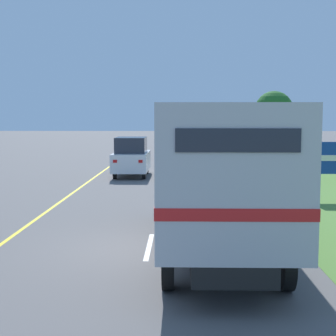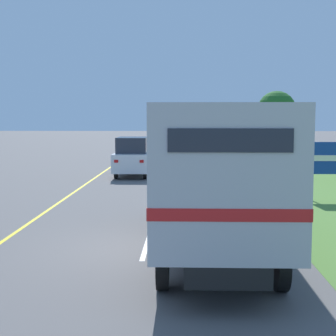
# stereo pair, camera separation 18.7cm
# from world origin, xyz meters

# --- Properties ---
(ground_plane) EXTENTS (200.00, 200.00, 0.00)m
(ground_plane) POSITION_xyz_m (0.00, 0.00, 0.00)
(ground_plane) COLOR #5B5959
(edge_line_yellow) EXTENTS (0.12, 63.12, 0.01)m
(edge_line_yellow) POSITION_xyz_m (-3.70, 14.48, 0.00)
(edge_line_yellow) COLOR yellow
(edge_line_yellow) RESTS_ON ground
(centre_dash_near) EXTENTS (0.12, 2.60, 0.01)m
(centre_dash_near) POSITION_xyz_m (0.00, 0.22, 0.00)
(centre_dash_near) COLOR white
(centre_dash_near) RESTS_ON ground
(centre_dash_mid_a) EXTENTS (0.12, 2.60, 0.01)m
(centre_dash_mid_a) POSITION_xyz_m (0.00, 6.82, 0.00)
(centre_dash_mid_a) COLOR white
(centre_dash_mid_a) RESTS_ON ground
(centre_dash_mid_b) EXTENTS (0.12, 2.60, 0.01)m
(centre_dash_mid_b) POSITION_xyz_m (0.00, 13.42, 0.00)
(centre_dash_mid_b) COLOR white
(centre_dash_mid_b) RESTS_ON ground
(centre_dash_far) EXTENTS (0.12, 2.60, 0.01)m
(centre_dash_far) POSITION_xyz_m (0.00, 20.02, 0.00)
(centre_dash_far) COLOR white
(centre_dash_far) RESTS_ON ground
(centre_dash_farthest) EXTENTS (0.12, 2.60, 0.01)m
(centre_dash_farthest) POSITION_xyz_m (0.00, 26.62, 0.00)
(centre_dash_farthest) COLOR white
(centre_dash_farthest) RESTS_ON ground
(horse_trailer_truck) EXTENTS (2.52, 8.80, 3.38)m
(horse_trailer_truck) POSITION_xyz_m (1.61, -0.25, 1.92)
(horse_trailer_truck) COLOR black
(horse_trailer_truck) RESTS_ON ground
(lead_car_white) EXTENTS (1.80, 3.98, 2.08)m
(lead_car_white) POSITION_xyz_m (-1.81, 14.99, 1.03)
(lead_car_white) COLOR black
(lead_car_white) RESTS_ON ground
(lead_car_red_ahead) EXTENTS (1.80, 3.89, 1.74)m
(lead_car_red_ahead) POSITION_xyz_m (1.88, 28.25, 0.89)
(lead_car_red_ahead) COLOR black
(lead_car_red_ahead) RESTS_ON ground
(highway_sign) EXTENTS (2.09, 0.09, 2.55)m
(highway_sign) POSITION_xyz_m (6.48, 7.52, 1.56)
(highway_sign) COLOR #9E9EA3
(highway_sign) RESTS_ON ground
(roadside_tree_far) EXTENTS (2.96, 2.96, 5.13)m
(roadside_tree_far) POSITION_xyz_m (8.04, 28.11, 3.61)
(roadside_tree_far) COLOR #4C3823
(roadside_tree_far) RESTS_ON ground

